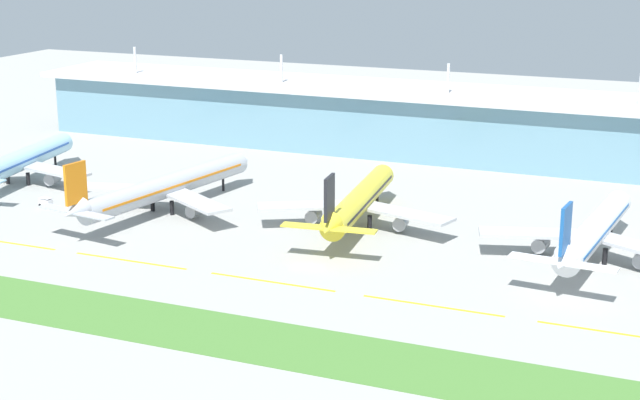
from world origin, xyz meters
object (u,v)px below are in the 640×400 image
at_px(airliner_center, 358,201).
at_px(airliner_far_middle, 593,232).
at_px(airliner_near_middle, 165,187).
at_px(baggage_cart, 46,202).
at_px(airliner_nearest, 19,161).

height_order(airliner_center, airliner_far_middle, same).
xyz_separation_m(airliner_near_middle, baggage_cart, (-31.05, -8.39, -5.19)).
bearing_deg(airliner_nearest, airliner_near_middle, -9.46).
bearing_deg(airliner_center, airliner_nearest, 178.61).
xyz_separation_m(airliner_nearest, airliner_center, (103.02, -2.51, 0.00)).
bearing_deg(airliner_near_middle, airliner_nearest, 170.54).
relative_size(airliner_nearest, airliner_center, 0.98).
bearing_deg(airliner_far_middle, airliner_nearest, 177.85).
xyz_separation_m(airliner_nearest, baggage_cart, (22.07, -17.24, -5.18)).
height_order(airliner_nearest, airliner_far_middle, same).
xyz_separation_m(airliner_center, baggage_cart, (-80.95, -14.73, -5.18)).
bearing_deg(airliner_far_middle, airliner_center, 176.44).
bearing_deg(airliner_center, airliner_near_middle, -172.76).
relative_size(airliner_nearest, airliner_far_middle, 0.98).
relative_size(airliner_nearest, baggage_cart, 15.53).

